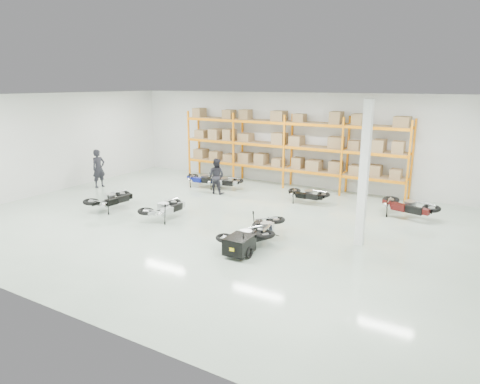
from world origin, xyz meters
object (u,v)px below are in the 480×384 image
Objects in this scene: moto_back_d at (408,203)px; person_back at (216,176)px; moto_back_b at (223,179)px; trailer at (239,245)px; moto_blue_centre at (247,233)px; moto_silver_left at (164,205)px; moto_back_a at (203,176)px; moto_back_c at (307,192)px; person_left at (99,169)px; moto_touring_right at (265,224)px; moto_black_far_left at (111,196)px.

person_back is (-8.21, -0.59, 0.23)m from moto_back_d.
trailer is at bearing -154.68° from moto_back_b.
moto_silver_left is at bearing 12.00° from moto_blue_centre.
moto_back_d reaches higher than moto_silver_left.
moto_back_d reaches higher than moto_back_a.
moto_back_c is 0.97× the size of person_back.
moto_back_b is 6.07m from person_left.
moto_back_c is at bearing -174.14° from person_back.
moto_back_a is 0.87× the size of moto_back_d.
moto_back_c is at bearing 82.56° from moto_touring_right.
moto_back_d reaches higher than moto_touring_right.
moto_silver_left is 1.09× the size of person_back.
moto_silver_left is 2.65m from moto_black_far_left.
moto_blue_centre is at bearing -111.11° from moto_touring_right.
moto_back_c is (4.35, -0.23, -0.01)m from moto_back_b.
moto_blue_centre is at bearing -152.53° from moto_back_b.
moto_black_far_left is at bearing -117.36° from person_left.
moto_back_a is at bearing -32.63° from person_back.
moto_back_b is (-4.69, 5.97, -0.00)m from moto_blue_centre.
trailer is 0.91× the size of moto_back_c.
moto_blue_centre is at bearing -99.45° from person_left.
moto_back_c reaches higher than trailer.
person_left is (-10.11, 3.27, 0.43)m from moto_blue_centre.
moto_back_b is at bearing -55.04° from person_left.
person_back reaches higher than moto_black_far_left.
moto_back_a is at bearing -20.03° from moto_blue_centre.
person_left is (-10.24, 3.94, 0.57)m from trailer.
moto_back_d is at bearing -71.37° from person_left.
person_back is (-0.46, 4.18, 0.27)m from moto_silver_left.
moto_back_c is (-0.47, 6.41, 0.13)m from trailer.
moto_black_far_left reaches higher than moto_back_a.
moto_black_far_left is 5.54m from moto_back_b.
trailer is (0.13, -0.67, -0.14)m from moto_blue_centre.
moto_back_a is at bearing 105.72° from moto_back_d.
moto_touring_right is at bearing 160.28° from moto_back_d.
moto_touring_right is 10.51m from person_left.
person_back is (1.30, -0.76, 0.30)m from moto_back_a.
moto_back_d is (4.02, -0.00, 0.10)m from moto_back_c.
moto_back_d is 14.02m from person_left.
moto_back_b reaches higher than trailer.
moto_back_a is (-5.82, 5.91, 0.02)m from moto_blue_centre.
moto_back_d reaches higher than moto_black_far_left.
moto_black_far_left is 1.09× the size of moto_back_a.
moto_silver_left is 0.97× the size of moto_black_far_left.
moto_back_a is (-5.96, 6.57, 0.16)m from trailer.
person_back reaches higher than moto_silver_left.
moto_blue_centre is 7.59m from moto_back_b.
moto_touring_right reaches higher than moto_silver_left.
person_left reaches higher than person_back.
moto_back_d is (7.75, 4.78, 0.05)m from moto_silver_left.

